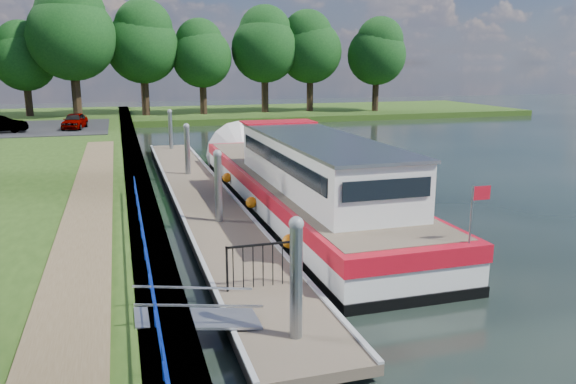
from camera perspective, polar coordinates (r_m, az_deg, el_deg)
name	(u,v)px	position (r m, az deg, el deg)	size (l,w,h in m)	color
ground	(289,343)	(12.44, 0.08, -15.10)	(160.00, 160.00, 0.00)	black
bank_edge	(138,188)	(26.09, -15.00, 0.43)	(1.10, 90.00, 0.78)	#473D2D
far_bank	(257,113)	(64.56, -3.14, 8.02)	(60.00, 18.00, 0.60)	#244012
footpath	(86,224)	(19.22, -19.81, -3.06)	(1.60, 40.00, 0.05)	brown
carpark	(16,129)	(49.39, -25.93, 5.81)	(14.00, 12.00, 0.06)	black
blue_fence	(146,253)	(14.25, -14.22, -6.02)	(0.04, 18.04, 0.72)	#0C2DBF
pontoon	(201,198)	(24.39, -8.81, -0.63)	(2.50, 30.00, 0.56)	brown
mooring_piles	(200,173)	(24.15, -8.90, 1.90)	(0.30, 27.30, 3.55)	gray
gangway	(198,317)	(12.25, -9.13, -12.46)	(2.58, 1.00, 0.92)	#A5A8AD
gate_panel	(263,259)	(13.91, -2.56, -6.80)	(1.85, 0.05, 1.15)	black
barge	(293,181)	(23.25, 0.54, 1.15)	(4.36, 21.15, 4.78)	black
horizon_trees	(130,41)	(59.24, -15.76, 14.53)	(54.38, 10.03, 12.87)	#332316
car_a	(75,121)	(47.09, -20.85, 6.77)	(1.46, 3.63, 1.24)	#999999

